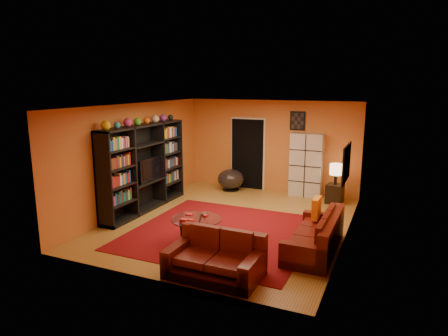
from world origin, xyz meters
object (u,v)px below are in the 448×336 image
at_px(sofa, 319,237).
at_px(loveseat, 217,258).
at_px(entertainment_unit, 144,168).
at_px(table_lamp, 336,170).
at_px(storage_cabinet, 306,165).
at_px(bowl_chair, 231,179).
at_px(tv, 148,169).
at_px(side_table, 335,194).
at_px(coffee_table, 196,221).

bearing_deg(sofa, loveseat, -130.63).
distance_m(entertainment_unit, table_lamp, 4.85).
height_order(storage_cabinet, bowl_chair, storage_cabinet).
xyz_separation_m(tv, loveseat, (3.01, -2.51, -0.72)).
height_order(sofa, side_table, sofa).
xyz_separation_m(sofa, loveseat, (-1.35, -1.57, -0.00)).
height_order(loveseat, table_lamp, table_lamp).
distance_m(sofa, table_lamp, 3.32).
relative_size(loveseat, bowl_chair, 1.97).
bearing_deg(storage_cabinet, table_lamp, -24.86).
xyz_separation_m(entertainment_unit, side_table, (4.21, 2.41, -0.80)).
bearing_deg(loveseat, storage_cabinet, -3.01).
bearing_deg(bowl_chair, side_table, -1.69).
xyz_separation_m(tv, sofa, (4.36, -0.94, -0.72)).
bearing_deg(bowl_chair, entertainment_unit, -116.31).
height_order(tv, coffee_table, tv).
height_order(bowl_chair, side_table, bowl_chair).
xyz_separation_m(sofa, table_lamp, (-0.20, 3.26, 0.60)).
height_order(entertainment_unit, storage_cabinet, entertainment_unit).
height_order(bowl_chair, table_lamp, table_lamp).
bearing_deg(tv, coffee_table, -125.32).
xyz_separation_m(coffee_table, storage_cabinet, (1.20, 4.20, 0.42)).
xyz_separation_m(storage_cabinet, bowl_chair, (-2.12, -0.30, -0.54)).
bearing_deg(sofa, coffee_table, -166.30).
distance_m(storage_cabinet, bowl_chair, 2.21).
bearing_deg(storage_cabinet, sofa, -74.37).
relative_size(coffee_table, table_lamp, 1.82).
bearing_deg(side_table, entertainment_unit, -150.18).
xyz_separation_m(bowl_chair, side_table, (2.97, -0.09, -0.08)).
height_order(tv, bowl_chair, tv).
distance_m(side_table, table_lamp, 0.64).
bearing_deg(bowl_chair, storage_cabinet, 8.06).
height_order(entertainment_unit, loveseat, entertainment_unit).
xyz_separation_m(loveseat, coffee_table, (-0.91, 1.02, 0.17)).
distance_m(sofa, loveseat, 2.07).
relative_size(entertainment_unit, sofa, 1.53).
xyz_separation_m(entertainment_unit, tv, (0.05, 0.09, -0.04)).
bearing_deg(entertainment_unit, sofa, -10.94).
distance_m(storage_cabinet, table_lamp, 0.94).
bearing_deg(coffee_table, sofa, 13.55).
relative_size(coffee_table, storage_cabinet, 0.57).
relative_size(tv, bowl_chair, 1.30).
height_order(sofa, bowl_chair, sofa).
bearing_deg(coffee_table, bowl_chair, 103.21).
bearing_deg(entertainment_unit, tv, 61.74).
xyz_separation_m(coffee_table, bowl_chair, (-0.91, 3.90, -0.12)).
relative_size(storage_cabinet, side_table, 3.48).
bearing_deg(entertainment_unit, bowl_chair, 63.69).
bearing_deg(sofa, tv, 167.92).
distance_m(coffee_table, table_lamp, 4.35).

